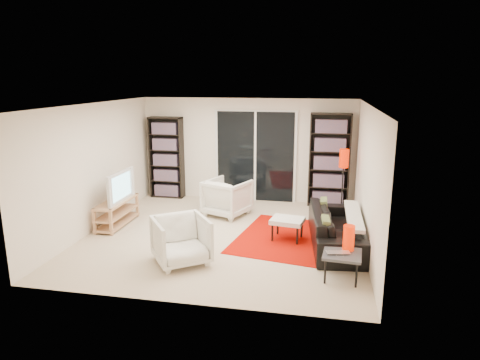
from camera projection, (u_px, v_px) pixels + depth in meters
name	position (u px, v px, depth m)	size (l,w,h in m)	color
floor	(224.00, 235.00, 7.95)	(5.00, 5.00, 0.00)	beige
wall_back	(247.00, 150.00, 10.05)	(5.00, 0.02, 2.40)	white
wall_front	(177.00, 215.00, 5.28)	(5.00, 0.02, 2.40)	white
wall_left	(95.00, 167.00, 8.13)	(0.02, 5.00, 2.40)	white
wall_right	(367.00, 178.00, 7.21)	(0.02, 5.00, 2.40)	white
ceiling	(223.00, 105.00, 7.39)	(5.00, 5.00, 0.02)	white
sliding_door	(255.00, 157.00, 10.02)	(1.92, 0.08, 2.16)	white
bookshelf_left	(166.00, 158.00, 10.31)	(0.80, 0.30, 1.95)	black
bookshelf_right	(329.00, 160.00, 9.58)	(0.90, 0.30, 2.10)	black
tv_stand	(117.00, 212.00, 8.46)	(0.39, 1.23, 0.50)	#DDAF83
tv	(116.00, 186.00, 8.33)	(1.03, 0.13, 0.59)	black
rug	(285.00, 237.00, 7.84)	(1.63, 2.21, 0.01)	#B00A00
sofa	(337.00, 228.00, 7.43)	(2.16, 0.84, 0.63)	black
armchair_back	(227.00, 197.00, 9.05)	(0.83, 0.85, 0.77)	silver
armchair_front	(181.00, 240.00, 6.69)	(0.80, 0.82, 0.75)	silver
ottoman	(287.00, 221.00, 7.66)	(0.63, 0.55, 0.40)	silver
side_table	(342.00, 256.00, 6.16)	(0.58, 0.58, 0.40)	#3F3F43
laptop	(339.00, 254.00, 6.07)	(0.34, 0.22, 0.03)	silver
table_lamp	(349.00, 238.00, 6.22)	(0.17, 0.17, 0.37)	#C01900
floor_lamp	(344.00, 165.00, 8.85)	(0.21, 0.21, 1.43)	black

